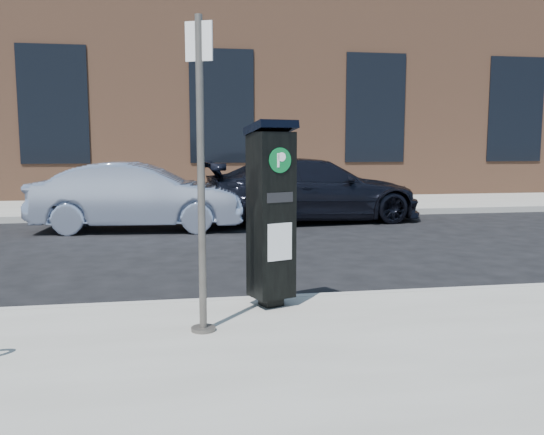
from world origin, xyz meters
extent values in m
plane|color=black|center=(0.00, 0.00, 0.00)|extent=(120.00, 120.00, 0.00)
cube|color=gray|center=(0.00, 14.00, 0.07)|extent=(60.00, 12.00, 0.15)
cube|color=#9E9B93|center=(0.00, -0.02, 0.07)|extent=(60.00, 0.12, 0.16)
cube|color=#9E9B93|center=(0.00, 8.02, 0.07)|extent=(60.00, 0.12, 0.16)
cube|color=brown|center=(0.00, 17.00, 4.00)|extent=(28.00, 10.00, 8.00)
cube|color=black|center=(-5.00, 11.98, 3.00)|extent=(2.00, 0.06, 3.50)
cube|color=black|center=(0.00, 11.98, 3.00)|extent=(2.00, 0.06, 3.50)
cube|color=black|center=(5.00, 11.98, 3.00)|extent=(2.00, 0.06, 3.50)
cube|color=black|center=(10.00, 11.98, 3.00)|extent=(2.00, 0.06, 3.50)
cube|color=black|center=(-0.53, -0.35, 0.20)|extent=(0.26, 0.26, 0.10)
cube|color=black|center=(-0.53, -0.35, 1.11)|extent=(0.50, 0.47, 1.72)
cube|color=black|center=(-0.53, -0.35, 2.01)|extent=(0.55, 0.52, 0.16)
cylinder|color=#065122|center=(-0.47, -0.52, 1.69)|extent=(0.24, 0.10, 0.25)
cube|color=white|center=(-0.47, -0.52, 1.69)|extent=(0.09, 0.04, 0.14)
cube|color=silver|center=(-0.47, -0.52, 0.86)|extent=(0.27, 0.11, 0.38)
cube|color=black|center=(-0.47, -0.52, 1.31)|extent=(0.29, 0.11, 0.10)
cylinder|color=#5C5651|center=(-1.28, -1.07, 0.17)|extent=(0.22, 0.22, 0.03)
cylinder|color=#5C5651|center=(-1.28, -1.07, 1.55)|extent=(0.07, 0.07, 2.80)
cube|color=silver|center=(-1.28, -1.07, 2.72)|extent=(0.23, 0.12, 0.34)
imported|color=#9AA8C4|center=(-2.27, 6.40, 0.73)|extent=(4.54, 1.92, 1.46)
imported|color=black|center=(1.74, 7.12, 0.76)|extent=(5.39, 2.62, 1.51)
camera|label=1|loc=(-1.52, -6.19, 1.85)|focal=38.00mm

